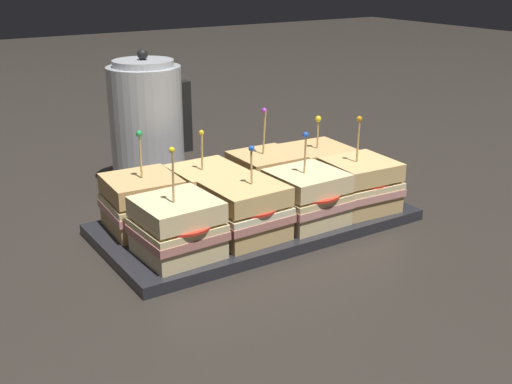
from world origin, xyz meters
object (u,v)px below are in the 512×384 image
serving_platter (256,222)px  sandwich_back_far_left (142,203)px  sandwich_back_far_right (317,168)px  sandwich_back_center_right (266,177)px  sandwich_front_far_left (177,228)px  sandwich_front_center_left (245,211)px  sandwich_front_center_right (307,197)px  sandwich_front_far_right (359,185)px  kettle_steel (147,125)px  sandwich_back_center_left (207,191)px

serving_platter → sandwich_back_far_left: (-0.18, 0.06, 0.05)m
sandwich_back_far_right → serving_platter: bearing=-161.1°
sandwich_back_center_right → sandwich_back_far_right: 0.11m
sandwich_front_far_left → sandwich_back_far_right: 0.37m
serving_platter → sandwich_back_far_right: size_ratio=3.65×
sandwich_back_far_left → sandwich_front_center_left: bearing=-44.2°
sandwich_front_center_left → sandwich_front_center_right: sandwich_front_center_right is taller
sandwich_front_far_left → sandwich_back_far_left: (-0.00, 0.12, -0.00)m
sandwich_front_center_right → sandwich_back_center_right: size_ratio=0.91×
serving_platter → sandwich_front_center_left: 0.10m
sandwich_front_far_right → sandwich_back_far_left: sandwich_front_far_right is taller
sandwich_front_center_left → sandwich_front_far_right: bearing=-0.7°
sandwich_back_far_left → sandwich_front_far_right: bearing=-19.0°
sandwich_front_center_right → kettle_steel: kettle_steel is taller
sandwich_back_far_left → sandwich_back_center_left: 0.12m
sandwich_front_far_right → sandwich_back_far_right: 0.12m
sandwich_back_far_left → sandwich_back_far_right: size_ratio=1.14×
sandwich_front_far_left → sandwich_back_center_left: sandwich_front_far_left is taller
sandwich_front_far_left → sandwich_back_center_right: sandwich_back_center_right is taller
sandwich_front_far_right → sandwich_back_center_left: sandwich_front_far_right is taller
sandwich_front_far_left → sandwich_back_far_left: bearing=91.3°
sandwich_back_center_right → kettle_steel: (-0.12, 0.23, 0.06)m
sandwich_back_far_right → kettle_steel: size_ratio=0.53×
sandwich_back_center_left → sandwich_front_far_left: bearing=-133.4°
sandwich_back_center_left → sandwich_back_far_left: bearing=179.9°
sandwich_front_far_left → sandwich_back_center_right: size_ratio=0.99×
sandwich_front_center_right → sandwich_back_far_right: size_ratio=1.08×
sandwich_front_center_left → sandwich_front_center_right: (0.12, -0.00, 0.00)m
sandwich_front_far_left → kettle_steel: bearing=72.4°
sandwich_back_far_left → sandwich_back_center_right: 0.24m
sandwich_front_center_right → sandwich_back_center_right: bearing=89.7°
sandwich_back_center_left → serving_platter: bearing=-44.5°
sandwich_front_far_right → sandwich_front_center_right: bearing=179.8°
serving_platter → sandwich_front_far_left: size_ratio=3.11×
sandwich_back_far_left → kettle_steel: (0.11, 0.23, 0.06)m
serving_platter → sandwich_back_far_left: sandwich_back_far_left is taller
sandwich_back_center_left → sandwich_back_center_right: 0.12m
serving_platter → kettle_steel: kettle_steel is taller
sandwich_back_center_left → sandwich_back_center_right: size_ratio=0.88×
serving_platter → sandwich_front_center_right: 0.10m
sandwich_front_center_left → sandwich_front_far_right: (0.23, -0.00, -0.00)m
sandwich_front_far_right → kettle_steel: size_ratio=0.61×
sandwich_back_center_right → sandwich_back_far_right: bearing=-0.3°
sandwich_front_center_left → sandwich_back_far_right: sandwich_front_center_left is taller
sandwich_back_center_left → kettle_steel: 0.24m
sandwich_front_far_left → sandwich_back_far_right: sandwich_front_far_left is taller
sandwich_front_far_left → sandwich_front_far_right: size_ratio=1.02×
sandwich_front_far_left → sandwich_front_center_left: size_ratio=1.14×
sandwich_front_center_left → kettle_steel: 0.36m
sandwich_front_center_right → kettle_steel: 0.38m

